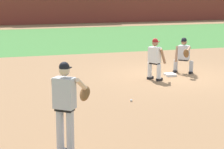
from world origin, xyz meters
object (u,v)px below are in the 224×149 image
pitcher (66,103)px  first_base_bag (170,75)px  first_baseman (184,54)px  baseball (131,100)px  baserunner (155,58)px

pitcher → first_base_bag: bearing=51.9°
first_base_bag → first_baseman: size_ratio=0.28×
first_base_bag → pitcher: bearing=-128.1°
first_base_bag → baseball: 3.86m
pitcher → first_baseman: pitcher is taller
baseball → first_baseman: (3.16, 3.24, 0.69)m
first_base_bag → baserunner: size_ratio=0.26×
baseball → baserunner: bearing=55.6°
first_baseman → baserunner: size_ratio=0.92×
baseball → first_baseman: 4.58m
baseball → baserunner: (1.69, 2.47, 0.76)m
first_base_bag → baserunner: 1.19m
pitcher → baseball: bearing=53.8°
first_baseman → baserunner: bearing=-152.1°
first_base_bag → pitcher: size_ratio=0.20×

